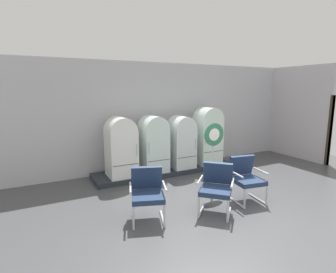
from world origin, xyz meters
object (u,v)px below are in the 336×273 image
(armchair_right, at_px, (246,176))
(armchair_center, at_px, (216,185))
(refrigerator_3, at_px, (208,134))
(armchair_left, at_px, (147,191))
(refrigerator_1, at_px, (154,142))
(refrigerator_2, at_px, (181,140))
(refrigerator_0, at_px, (121,145))
(sign_stand, at_px, (213,156))

(armchair_right, height_order, armchair_center, same)
(refrigerator_3, distance_m, armchair_left, 3.54)
(refrigerator_1, distance_m, refrigerator_2, 0.84)
(armchair_center, bearing_deg, refrigerator_0, 112.44)
(refrigerator_3, height_order, armchair_left, refrigerator_3)
(refrigerator_3, bearing_deg, armchair_center, -122.27)
(refrigerator_0, bearing_deg, sign_stand, -45.08)
(armchair_left, height_order, armchair_right, same)
(refrigerator_1, distance_m, sign_stand, 1.75)
(refrigerator_1, bearing_deg, sign_stand, -65.25)
(refrigerator_3, xyz_separation_m, sign_stand, (-0.97, -1.57, -0.19))
(armchair_left, bearing_deg, refrigerator_3, 37.15)
(refrigerator_0, height_order, armchair_center, refrigerator_0)
(refrigerator_1, bearing_deg, armchair_right, -66.26)
(armchair_right, bearing_deg, sign_stand, 111.50)
(refrigerator_0, distance_m, refrigerator_2, 1.71)
(refrigerator_0, xyz_separation_m, refrigerator_1, (0.87, -0.02, -0.00))
(armchair_left, bearing_deg, refrigerator_1, 63.05)
(refrigerator_1, xyz_separation_m, armchair_left, (-1.09, -2.14, -0.39))
(refrigerator_2, xyz_separation_m, armchair_center, (-0.68, -2.47, -0.37))
(refrigerator_3, bearing_deg, armchair_right, -106.56)
(refrigerator_3, bearing_deg, sign_stand, -121.88)
(refrigerator_3, height_order, sign_stand, refrigerator_3)
(refrigerator_1, distance_m, armchair_left, 2.43)
(refrigerator_3, bearing_deg, refrigerator_1, 179.22)
(armchair_left, height_order, sign_stand, sign_stand)
(refrigerator_2, distance_m, sign_stand, 1.59)
(refrigerator_0, xyz_separation_m, refrigerator_3, (2.58, -0.05, 0.09))
(refrigerator_3, distance_m, armchair_center, 2.94)
(refrigerator_1, bearing_deg, refrigerator_2, -0.30)
(refrigerator_2, xyz_separation_m, armchair_left, (-1.92, -2.13, -0.37))
(refrigerator_2, height_order, armchair_right, refrigerator_2)
(armchair_right, distance_m, sign_stand, 0.84)
(refrigerator_2, distance_m, refrigerator_3, 0.88)
(refrigerator_0, relative_size, armchair_left, 1.61)
(refrigerator_1, relative_size, sign_stand, 0.95)
(sign_stand, bearing_deg, armchair_center, -122.95)
(refrigerator_1, height_order, refrigerator_2, refrigerator_1)
(armchair_left, distance_m, armchair_right, 2.12)
(refrigerator_1, relative_size, armchair_center, 1.61)
(refrigerator_3, distance_m, sign_stand, 1.85)
(armchair_center, relative_size, sign_stand, 0.59)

